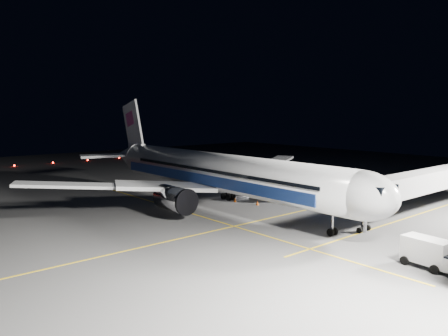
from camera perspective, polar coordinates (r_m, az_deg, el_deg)
ground at (r=66.52m, az=-0.58°, el=-5.05°), size 200.00×200.00×0.00m
guide_line_main at (r=59.39m, az=5.65°, el=-6.61°), size 0.25×80.00×0.01m
guide_line_cross at (r=62.95m, az=-4.80°, el=-5.79°), size 70.00×0.25×0.01m
guide_line_side at (r=60.38m, az=20.71°, el=-6.83°), size 0.25×40.00×0.01m
airliner at (r=66.42m, az=-1.18°, el=-0.54°), size 61.48×54.22×16.64m
jet_bridge at (r=66.57m, az=24.26°, el=-1.69°), size 3.60×34.40×6.30m
taxiway_lights at (r=129.57m, az=-21.44°, el=0.65°), size 0.44×60.44×0.44m
service_truck at (r=44.96m, az=25.47°, el=-9.99°), size 5.56×2.76×2.75m
baggage_tug at (r=75.59m, az=4.90°, el=-2.90°), size 2.73×2.29×1.84m
safety_cone_a at (r=69.70m, az=1.46°, el=-4.19°), size 0.44×0.44×0.67m
safety_cone_b at (r=67.61m, az=4.38°, el=-4.57°), size 0.46×0.46×0.69m
safety_cone_c at (r=73.83m, az=9.51°, el=-3.63°), size 0.45×0.45×0.67m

